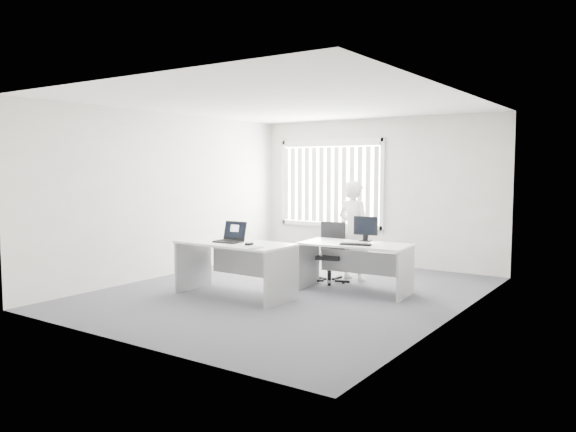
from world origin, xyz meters
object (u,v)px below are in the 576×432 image
Objects in this scene: desk_near at (235,257)px; person at (354,230)px; laptop at (228,232)px; desk_far at (355,257)px; monitor at (366,229)px; office_chair at (330,264)px.

person is at bearing 68.38° from desk_near.
desk_near is at bearing 32.01° from laptop.
desk_far is 0.50m from monitor.
monitor is at bearing 142.27° from person.
desk_near is 2.06m from monitor.
desk_far is 0.83m from office_chair.
monitor reaches higher than desk_near.
desk_near is 1.80m from desk_far.
desk_far is 1.72× the size of office_chair.
monitor is at bearing 45.02° from laptop.
monitor reaches higher than desk_far.
laptop is at bearing -124.92° from office_chair.
office_chair is at bearing 163.13° from monitor.
desk_near is 0.38m from laptop.
laptop is at bearing -141.83° from desk_far.
office_chair is at bearing 142.77° from desk_far.
person reaches higher than monitor.
desk_far is 4.39× the size of laptop.
person is (-0.44, 0.81, 0.30)m from desk_far.
monitor is (1.34, 1.52, 0.36)m from desk_near.
office_chair is 1.96m from laptop.
person reaches higher than laptop.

